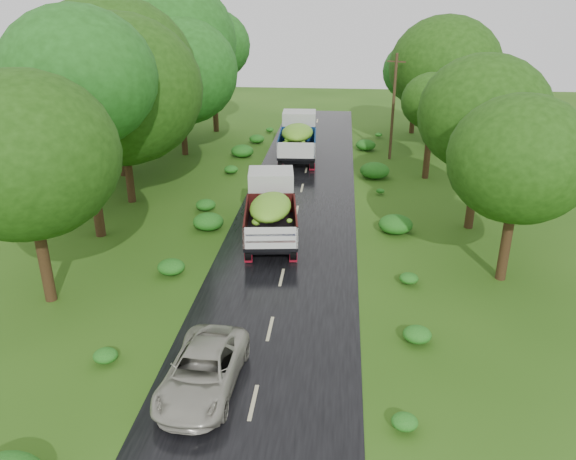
# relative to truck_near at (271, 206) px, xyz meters

# --- Properties ---
(ground) EXTENTS (120.00, 120.00, 0.00)m
(ground) POSITION_rel_truck_near_xyz_m (0.99, -12.39, -1.59)
(ground) COLOR #22480F
(ground) RESTS_ON ground
(road) EXTENTS (6.50, 80.00, 0.02)m
(road) POSITION_rel_truck_near_xyz_m (0.99, -7.39, -1.58)
(road) COLOR black
(road) RESTS_ON ground
(road_lines) EXTENTS (0.12, 69.60, 0.00)m
(road_lines) POSITION_rel_truck_near_xyz_m (0.99, -6.39, -1.57)
(road_lines) COLOR #BFB78C
(road_lines) RESTS_ON road
(truck_near) EXTENTS (3.12, 6.91, 2.81)m
(truck_near) POSITION_rel_truck_near_xyz_m (0.00, 0.00, 0.00)
(truck_near) COLOR black
(truck_near) RESTS_ON ground
(truck_far) EXTENTS (2.82, 7.26, 3.01)m
(truck_far) POSITION_rel_truck_near_xyz_m (0.19, 14.54, 0.11)
(truck_far) COLOR black
(truck_far) RESTS_ON ground
(car) EXTENTS (2.32, 4.66, 1.27)m
(car) POSITION_rel_truck_near_xyz_m (-0.62, -11.88, -0.93)
(car) COLOR #A5A292
(car) RESTS_ON road
(utility_pole) EXTENTS (1.25, 0.55, 7.46)m
(utility_pole) POSITION_rel_truck_near_xyz_m (6.91, 14.92, 2.25)
(utility_pole) COLOR #382616
(utility_pole) RESTS_ON ground
(trees_left) EXTENTS (7.46, 33.25, 9.86)m
(trees_left) POSITION_rel_truck_near_xyz_m (-9.32, 9.73, 5.19)
(trees_left) COLOR black
(trees_left) RESTS_ON ground
(trees_right) EXTENTS (5.14, 30.41, 8.09)m
(trees_right) POSITION_rel_truck_near_xyz_m (10.05, 10.66, 4.03)
(trees_right) COLOR black
(trees_right) RESTS_ON ground
(shrubs) EXTENTS (11.90, 44.00, 0.70)m
(shrubs) POSITION_rel_truck_near_xyz_m (0.99, 1.61, -1.24)
(shrubs) COLOR #1A6117
(shrubs) RESTS_ON ground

